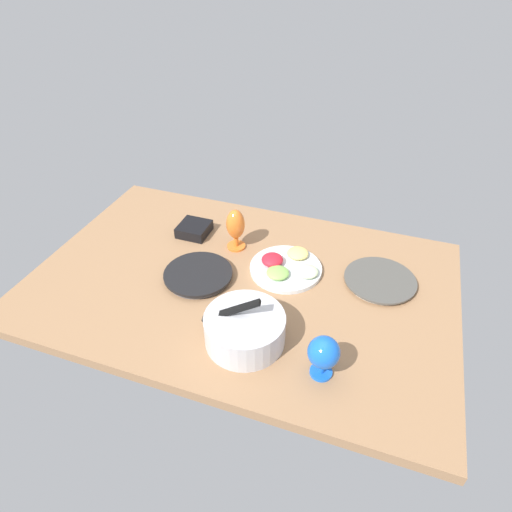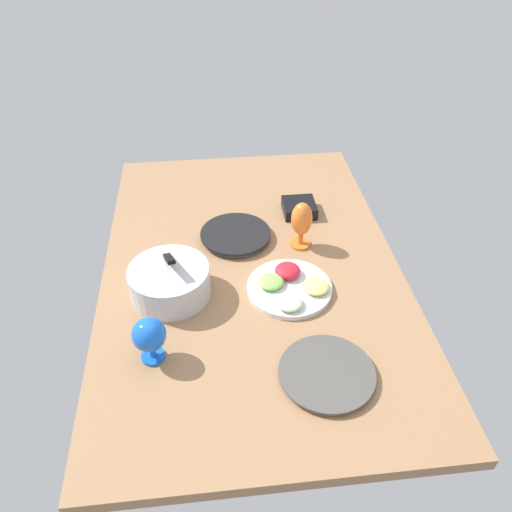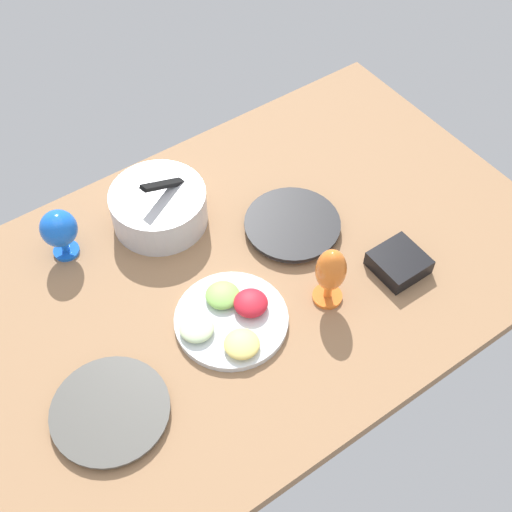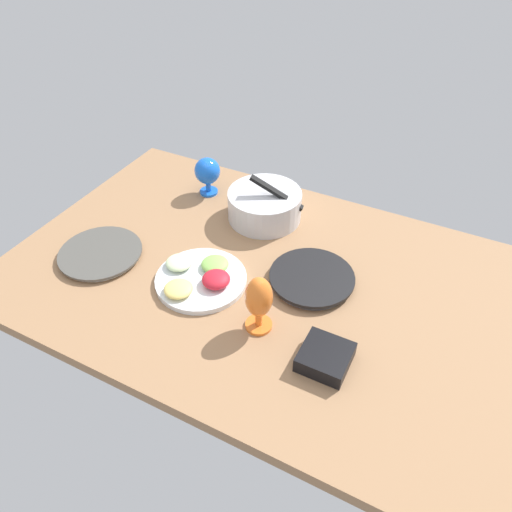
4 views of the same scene
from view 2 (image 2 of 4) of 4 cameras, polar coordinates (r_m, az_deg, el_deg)
name	(u,v)px [view 2 (image 2 of 4)]	position (r cm, az deg, el deg)	size (l,w,h in cm)	color
ground_plane	(252,269)	(180.70, -0.51, -1.47)	(160.00, 104.00, 4.00)	#99704C
dinner_plate_left	(327,374)	(146.19, 7.99, -13.01)	(27.25, 27.25, 2.00)	silver
dinner_plate_right	(236,235)	(190.81, -2.32, 2.34)	(26.55, 26.55, 2.74)	#4C4C51
mixing_bowl	(170,281)	(166.72, -9.73, -2.77)	(27.38, 26.32, 17.50)	silver
fruit_platter	(290,286)	(168.53, 3.84, -3.44)	(28.45, 28.45, 5.57)	silver
hurricane_glass_blue	(149,336)	(145.91, -11.97, -8.81)	(9.70, 9.70, 14.84)	blue
hurricane_glass_orange	(302,221)	(182.78, 5.17, 3.94)	(7.72, 7.72, 18.24)	orange
square_bowl_black	(299,207)	(205.05, 4.90, 5.52)	(12.84, 12.84, 4.62)	black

